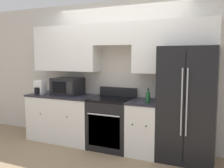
% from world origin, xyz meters
% --- Properties ---
extents(ground_plane, '(12.00, 12.00, 0.00)m').
position_xyz_m(ground_plane, '(0.00, 0.00, 0.00)').
color(ground_plane, '#937A5B').
extents(wall_back, '(8.00, 0.39, 2.60)m').
position_xyz_m(wall_back, '(0.00, 0.58, 1.49)').
color(wall_back, beige).
rests_on(wall_back, ground_plane).
extents(lower_cabinets_left, '(1.34, 0.64, 0.88)m').
position_xyz_m(lower_cabinets_left, '(-1.03, 0.31, 0.44)').
color(lower_cabinets_left, white).
rests_on(lower_cabinets_left, ground_plane).
extents(lower_cabinets_right, '(0.52, 0.64, 0.88)m').
position_xyz_m(lower_cabinets_right, '(0.60, 0.31, 0.44)').
color(lower_cabinets_right, white).
rests_on(lower_cabinets_right, ground_plane).
extents(oven_range, '(0.72, 0.65, 1.04)m').
position_xyz_m(oven_range, '(-0.01, 0.31, 0.45)').
color(oven_range, black).
rests_on(oven_range, ground_plane).
extents(refrigerator, '(0.84, 0.78, 1.75)m').
position_xyz_m(refrigerator, '(1.26, 0.37, 0.88)').
color(refrigerator, black).
rests_on(refrigerator, ground_plane).
extents(microwave, '(0.53, 0.42, 0.32)m').
position_xyz_m(microwave, '(-0.96, 0.37, 1.04)').
color(microwave, black).
rests_on(microwave, lower_cabinets_left).
extents(bottle, '(0.07, 0.07, 0.22)m').
position_xyz_m(bottle, '(0.68, 0.18, 0.97)').
color(bottle, '#195928').
rests_on(bottle, lower_cabinets_right).
extents(paper_towel_holder, '(0.19, 0.22, 0.27)m').
position_xyz_m(paper_towel_holder, '(-1.48, 0.19, 1.01)').
color(paper_towel_holder, white).
rests_on(paper_towel_holder, lower_cabinets_left).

